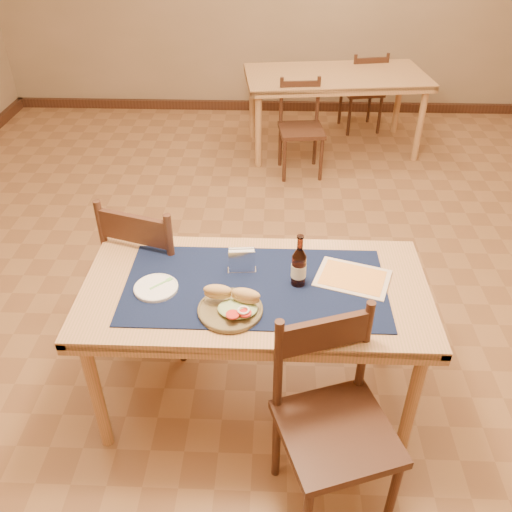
{
  "coord_description": "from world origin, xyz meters",
  "views": [
    {
      "loc": [
        0.08,
        -2.75,
        2.31
      ],
      "look_at": [
        0.0,
        -0.7,
        0.85
      ],
      "focal_mm": 38.0,
      "sensor_mm": 36.0,
      "label": 1
    }
  ],
  "objects_px": {
    "back_table": "(335,82)",
    "napkin_holder": "(242,261)",
    "chair_main_far": "(157,267)",
    "chair_main_near": "(333,420)",
    "main_table": "(255,300)",
    "sandwich_plate": "(232,306)",
    "beer_bottle": "(299,266)"
  },
  "relations": [
    {
      "from": "back_table",
      "to": "chair_main_near",
      "type": "bearing_deg",
      "value": -94.59
    },
    {
      "from": "napkin_holder",
      "to": "sandwich_plate",
      "type": "bearing_deg",
      "value": -94.66
    },
    {
      "from": "chair_main_far",
      "to": "chair_main_near",
      "type": "bearing_deg",
      "value": -47.45
    },
    {
      "from": "beer_bottle",
      "to": "main_table",
      "type": "bearing_deg",
      "value": -173.57
    },
    {
      "from": "chair_main_near",
      "to": "beer_bottle",
      "type": "bearing_deg",
      "value": 104.0
    },
    {
      "from": "sandwich_plate",
      "to": "beer_bottle",
      "type": "relative_size",
      "value": 1.09
    },
    {
      "from": "chair_main_near",
      "to": "beer_bottle",
      "type": "distance_m",
      "value": 0.68
    },
    {
      "from": "back_table",
      "to": "chair_main_far",
      "type": "relative_size",
      "value": 1.82
    },
    {
      "from": "chair_main_near",
      "to": "napkin_holder",
      "type": "distance_m",
      "value": 0.83
    },
    {
      "from": "beer_bottle",
      "to": "napkin_holder",
      "type": "relative_size",
      "value": 1.9
    },
    {
      "from": "back_table",
      "to": "sandwich_plate",
      "type": "bearing_deg",
      "value": -102.1
    },
    {
      "from": "main_table",
      "to": "chair_main_far",
      "type": "height_order",
      "value": "chair_main_far"
    },
    {
      "from": "main_table",
      "to": "napkin_holder",
      "type": "height_order",
      "value": "napkin_holder"
    },
    {
      "from": "back_table",
      "to": "chair_main_near",
      "type": "xyz_separation_m",
      "value": [
        -0.3,
        -3.76,
        -0.17
      ]
    },
    {
      "from": "beer_bottle",
      "to": "sandwich_plate",
      "type": "bearing_deg",
      "value": -144.69
    },
    {
      "from": "sandwich_plate",
      "to": "beer_bottle",
      "type": "xyz_separation_m",
      "value": [
        0.29,
        0.2,
        0.07
      ]
    },
    {
      "from": "sandwich_plate",
      "to": "chair_main_near",
      "type": "bearing_deg",
      "value": -39.71
    },
    {
      "from": "chair_main_near",
      "to": "beer_bottle",
      "type": "xyz_separation_m",
      "value": [
        -0.14,
        0.56,
        0.36
      ]
    },
    {
      "from": "chair_main_near",
      "to": "sandwich_plate",
      "type": "bearing_deg",
      "value": 140.29
    },
    {
      "from": "chair_main_far",
      "to": "sandwich_plate",
      "type": "xyz_separation_m",
      "value": [
        0.47,
        -0.63,
        0.28
      ]
    },
    {
      "from": "main_table",
      "to": "back_table",
      "type": "distance_m",
      "value": 3.28
    },
    {
      "from": "chair_main_near",
      "to": "main_table",
      "type": "bearing_deg",
      "value": 122.02
    },
    {
      "from": "main_table",
      "to": "back_table",
      "type": "xyz_separation_m",
      "value": [
        0.64,
        3.22,
        0.0
      ]
    },
    {
      "from": "chair_main_far",
      "to": "beer_bottle",
      "type": "distance_m",
      "value": 0.94
    },
    {
      "from": "back_table",
      "to": "napkin_holder",
      "type": "height_order",
      "value": "napkin_holder"
    },
    {
      "from": "main_table",
      "to": "chair_main_near",
      "type": "height_order",
      "value": "chair_main_near"
    },
    {
      "from": "chair_main_near",
      "to": "chair_main_far",
      "type": "bearing_deg",
      "value": 132.55
    },
    {
      "from": "chair_main_near",
      "to": "napkin_holder",
      "type": "relative_size",
      "value": 6.9
    },
    {
      "from": "sandwich_plate",
      "to": "beer_bottle",
      "type": "distance_m",
      "value": 0.36
    },
    {
      "from": "chair_main_far",
      "to": "beer_bottle",
      "type": "xyz_separation_m",
      "value": [
        0.76,
        -0.42,
        0.34
      ]
    },
    {
      "from": "chair_main_far",
      "to": "sandwich_plate",
      "type": "relative_size",
      "value": 3.45
    },
    {
      "from": "main_table",
      "to": "chair_main_far",
      "type": "bearing_deg",
      "value": 141.82
    }
  ]
}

